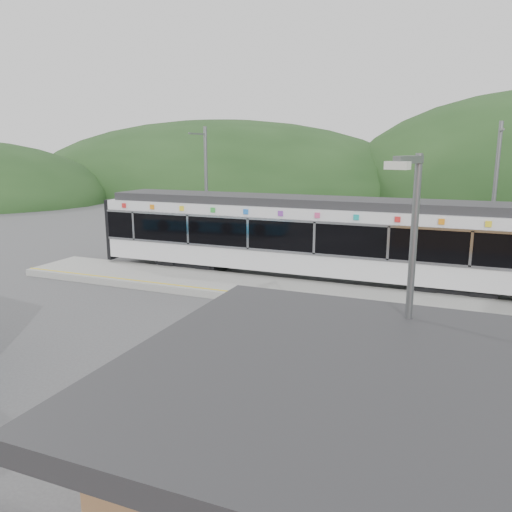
% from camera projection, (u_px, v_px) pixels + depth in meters
% --- Properties ---
extents(ground, '(120.00, 120.00, 0.00)m').
position_uv_depth(ground, '(272.00, 323.00, 17.13)').
color(ground, '#4C4C4F').
rests_on(ground, ground).
extents(hills, '(146.00, 149.00, 26.00)m').
position_uv_depth(hills, '(466.00, 301.00, 19.62)').
color(hills, '#1E3D19').
rests_on(hills, ground).
extents(platform, '(26.00, 3.20, 0.30)m').
position_uv_depth(platform, '(301.00, 293.00, 20.08)').
color(platform, '#9E9E99').
rests_on(platform, ground).
extents(yellow_line, '(26.00, 0.10, 0.01)m').
position_uv_depth(yellow_line, '(290.00, 298.00, 18.87)').
color(yellow_line, yellow).
rests_on(yellow_line, platform).
extents(train, '(20.44, 3.01, 3.74)m').
position_uv_depth(train, '(313.00, 236.00, 22.23)').
color(train, black).
rests_on(train, ground).
extents(catenary_mast_west, '(0.18, 1.80, 7.00)m').
position_uv_depth(catenary_mast_west, '(206.00, 191.00, 26.70)').
color(catenary_mast_west, slate).
rests_on(catenary_mast_west, ground).
extents(catenary_mast_east, '(0.18, 1.80, 7.00)m').
position_uv_depth(catenary_mast_east, '(494.00, 201.00, 21.51)').
color(catenary_mast_east, slate).
rests_on(catenary_mast_east, ground).
extents(station_shelter, '(9.20, 6.20, 3.00)m').
position_uv_depth(station_shelter, '(464.00, 488.00, 6.43)').
color(station_shelter, '#936840').
rests_on(station_shelter, ground).
extents(lamp_post, '(0.39, 1.06, 5.78)m').
position_uv_depth(lamp_post, '(409.00, 294.00, 8.37)').
color(lamp_post, slate).
rests_on(lamp_post, ground).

